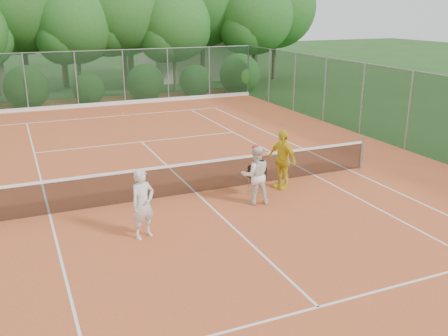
# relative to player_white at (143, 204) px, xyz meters

# --- Properties ---
(ground) EXTENTS (120.00, 120.00, 0.00)m
(ground) POSITION_rel_player_white_xyz_m (2.15, 2.28, -0.86)
(ground) COLOR #1E4016
(ground) RESTS_ON ground
(clay_court) EXTENTS (18.00, 36.00, 0.02)m
(clay_court) POSITION_rel_player_white_xyz_m (2.15, 2.28, -0.85)
(clay_court) COLOR #C1592C
(clay_court) RESTS_ON ground
(club_building) EXTENTS (8.00, 5.00, 3.00)m
(club_building) POSITION_rel_player_white_xyz_m (11.15, 26.28, 0.64)
(club_building) COLOR beige
(club_building) RESTS_ON ground
(tennis_net) EXTENTS (11.97, 0.10, 1.10)m
(tennis_net) POSITION_rel_player_white_xyz_m (2.15, 2.28, -0.33)
(tennis_net) COLOR gray
(tennis_net) RESTS_ON clay_court
(player_white) EXTENTS (0.72, 0.59, 1.68)m
(player_white) POSITION_rel_player_white_xyz_m (0.00, 0.00, 0.00)
(player_white) COLOR silver
(player_white) RESTS_ON clay_court
(player_center_grp) EXTENTS (0.92, 0.79, 1.69)m
(player_center_grp) POSITION_rel_player_white_xyz_m (3.39, 0.89, -0.01)
(player_center_grp) COLOR white
(player_center_grp) RESTS_ON clay_court
(player_yellow) EXTENTS (0.72, 1.14, 1.80)m
(player_yellow) POSITION_rel_player_white_xyz_m (4.68, 1.69, 0.06)
(player_yellow) COLOR yellow
(player_yellow) RESTS_ON clay_court
(ball_hopper) EXTENTS (0.40, 0.40, 0.91)m
(ball_hopper) POSITION_rel_player_white_xyz_m (3.65, 1.31, -0.12)
(ball_hopper) COLOR gray
(ball_hopper) RESTS_ON clay_court
(stray_ball_a) EXTENTS (0.07, 0.07, 0.07)m
(stray_ball_a) POSITION_rel_player_white_xyz_m (3.13, 14.13, -0.81)
(stray_ball_a) COLOR yellow
(stray_ball_a) RESTS_ON clay_court
(stray_ball_b) EXTENTS (0.07, 0.07, 0.07)m
(stray_ball_b) POSITION_rel_player_white_xyz_m (4.34, 12.36, -0.81)
(stray_ball_b) COLOR gold
(stray_ball_b) RESTS_ON clay_court
(stray_ball_c) EXTENTS (0.07, 0.07, 0.07)m
(stray_ball_c) POSITION_rel_player_white_xyz_m (2.67, 14.41, -0.81)
(stray_ball_c) COLOR #D5E335
(stray_ball_c) RESTS_ON clay_court
(court_markings) EXTENTS (11.03, 23.83, 0.01)m
(court_markings) POSITION_rel_player_white_xyz_m (2.15, 2.28, -0.84)
(court_markings) COLOR white
(court_markings) RESTS_ON clay_court
(fence_back) EXTENTS (18.07, 0.07, 3.00)m
(fence_back) POSITION_rel_player_white_xyz_m (2.15, 17.28, 0.66)
(fence_back) COLOR #19381E
(fence_back) RESTS_ON clay_court
(tropical_treeline) EXTENTS (32.10, 8.49, 15.03)m
(tropical_treeline) POSITION_rel_player_white_xyz_m (3.59, 22.50, 4.25)
(tropical_treeline) COLOR brown
(tropical_treeline) RESTS_ON ground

